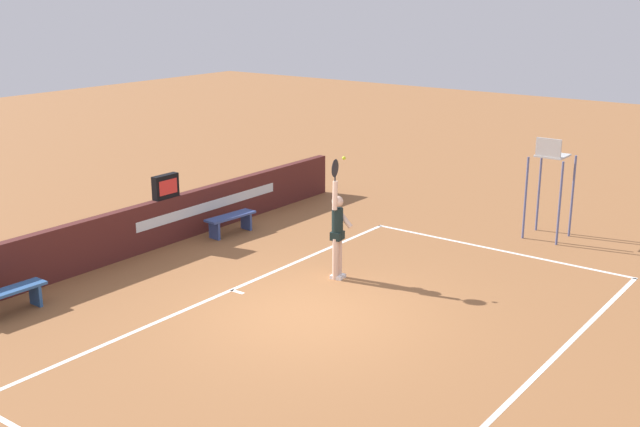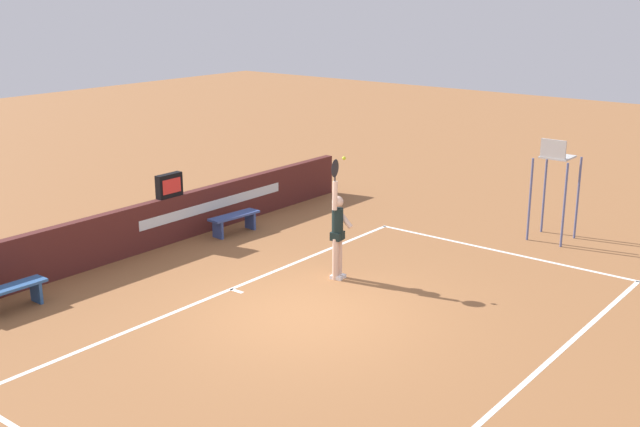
{
  "view_description": "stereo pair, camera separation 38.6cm",
  "coord_description": "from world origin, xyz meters",
  "px_view_note": "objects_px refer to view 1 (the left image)",
  "views": [
    {
      "loc": [
        -9.93,
        -7.72,
        5.4
      ],
      "look_at": [
        1.46,
        0.82,
        1.32
      ],
      "focal_mm": 43.97,
      "sensor_mm": 36.0,
      "label": 1
    },
    {
      "loc": [
        -9.69,
        -8.03,
        5.4
      ],
      "look_at": [
        1.46,
        0.82,
        1.32
      ],
      "focal_mm": 43.97,
      "sensor_mm": 36.0,
      "label": 2
    }
  ],
  "objects_px": {
    "tennis_player": "(337,230)",
    "tennis_ball": "(344,158)",
    "courtside_bench_near": "(231,220)",
    "speed_display": "(166,186)",
    "umpire_chair": "(550,172)",
    "courtside_bench_far": "(10,296)"
  },
  "relations": [
    {
      "from": "tennis_ball",
      "to": "tennis_player",
      "type": "bearing_deg",
      "value": 127.01
    },
    {
      "from": "speed_display",
      "to": "tennis_ball",
      "type": "distance_m",
      "value": 4.51
    },
    {
      "from": "tennis_ball",
      "to": "courtside_bench_far",
      "type": "height_order",
      "value": "tennis_ball"
    },
    {
      "from": "tennis_player",
      "to": "umpire_chair",
      "type": "relative_size",
      "value": 1.04
    },
    {
      "from": "tennis_player",
      "to": "courtside_bench_far",
      "type": "height_order",
      "value": "tennis_player"
    },
    {
      "from": "speed_display",
      "to": "courtside_bench_far",
      "type": "relative_size",
      "value": 0.5
    },
    {
      "from": "courtside_bench_near",
      "to": "courtside_bench_far",
      "type": "xyz_separation_m",
      "value": [
        -5.65,
        -0.11,
        -0.0
      ]
    },
    {
      "from": "speed_display",
      "to": "tennis_player",
      "type": "xyz_separation_m",
      "value": [
        0.46,
        -4.26,
        -0.31
      ]
    },
    {
      "from": "umpire_chair",
      "to": "courtside_bench_far",
      "type": "height_order",
      "value": "umpire_chair"
    },
    {
      "from": "speed_display",
      "to": "courtside_bench_far",
      "type": "bearing_deg",
      "value": -169.99
    },
    {
      "from": "tennis_ball",
      "to": "courtside_bench_far",
      "type": "distance_m",
      "value": 6.38
    },
    {
      "from": "speed_display",
      "to": "umpire_chair",
      "type": "relative_size",
      "value": 0.28
    },
    {
      "from": "courtside_bench_far",
      "to": "courtside_bench_near",
      "type": "bearing_deg",
      "value": 1.16
    },
    {
      "from": "speed_display",
      "to": "courtside_bench_far",
      "type": "xyz_separation_m",
      "value": [
        -4.34,
        -0.77,
        -0.95
      ]
    },
    {
      "from": "tennis_player",
      "to": "tennis_ball",
      "type": "xyz_separation_m",
      "value": [
        0.07,
        -0.09,
        1.39
      ]
    },
    {
      "from": "tennis_player",
      "to": "courtside_bench_near",
      "type": "height_order",
      "value": "tennis_player"
    },
    {
      "from": "tennis_ball",
      "to": "umpire_chair",
      "type": "xyz_separation_m",
      "value": [
        4.83,
        -2.17,
        -0.86
      ]
    },
    {
      "from": "courtside_bench_near",
      "to": "courtside_bench_far",
      "type": "distance_m",
      "value": 5.65
    },
    {
      "from": "courtside_bench_near",
      "to": "tennis_player",
      "type": "bearing_deg",
      "value": -103.22
    },
    {
      "from": "tennis_player",
      "to": "courtside_bench_near",
      "type": "xyz_separation_m",
      "value": [
        0.85,
        3.61,
        -0.65
      ]
    },
    {
      "from": "courtside_bench_near",
      "to": "courtside_bench_far",
      "type": "bearing_deg",
      "value": -178.84
    },
    {
      "from": "tennis_player",
      "to": "courtside_bench_far",
      "type": "xyz_separation_m",
      "value": [
        -4.8,
        3.49,
        -0.65
      ]
    }
  ]
}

